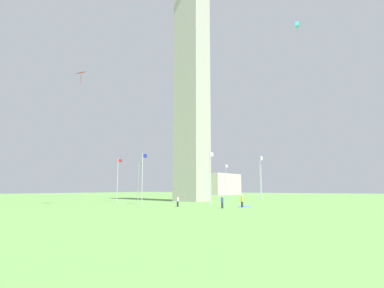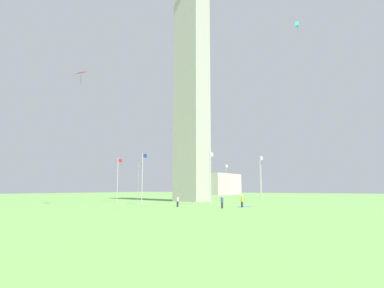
{
  "view_description": "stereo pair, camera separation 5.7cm",
  "coord_description": "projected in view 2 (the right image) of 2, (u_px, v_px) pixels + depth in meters",
  "views": [
    {
      "loc": [
        -55.97,
        -37.38,
        2.69
      ],
      "look_at": [
        0.0,
        0.0,
        12.16
      ],
      "focal_mm": 29.51,
      "sensor_mm": 36.0,
      "label": 1
    },
    {
      "loc": [
        -55.94,
        -37.42,
        2.69
      ],
      "look_at": [
        0.0,
        0.0,
        12.16
      ],
      "focal_mm": 29.51,
      "sensor_mm": 36.0,
      "label": 2
    }
  ],
  "objects": [
    {
      "name": "kite_cyan_box",
      "position": [
        297.0,
        25.0,
        60.59
      ],
      "size": [
        1.09,
        0.78,
        2.25
      ],
      "color": "#33C6D1"
    },
    {
      "name": "kite_red_diamond",
      "position": [
        81.0,
        73.0,
        51.72
      ],
      "size": [
        1.35,
        1.45,
        2.27
      ],
      "color": "red"
    },
    {
      "name": "picnic_blanket_near_first_person",
      "position": [
        244.0,
        207.0,
        46.67
      ],
      "size": [
        1.77,
        2.07,
        0.01
      ],
      "primitive_type": "cube",
      "rotation": [
        0.0,
        0.0,
        1.8
      ],
      "color": "blue",
      "rests_on": "ground"
    },
    {
      "name": "person_blue_shirt",
      "position": [
        222.0,
        202.0,
        42.86
      ],
      "size": [
        0.32,
        0.32,
        1.65
      ],
      "rotation": [
        0.0,
        0.0,
        0.18
      ],
      "color": "#2D2D38",
      "rests_on": "ground"
    },
    {
      "name": "flagpole_ne",
      "position": [
        181.0,
        180.0,
        81.97
      ],
      "size": [
        1.12,
        0.14,
        8.79
      ],
      "color": "silver",
      "rests_on": "ground"
    },
    {
      "name": "flagpole_se",
      "position": [
        118.0,
        178.0,
        64.01
      ],
      "size": [
        1.12,
        0.14,
        8.79
      ],
      "color": "silver",
      "rests_on": "ground"
    },
    {
      "name": "flagpole_s",
      "position": [
        142.0,
        176.0,
        54.28
      ],
      "size": [
        1.12,
        0.14,
        8.79
      ],
      "color": "silver",
      "rests_on": "ground"
    },
    {
      "name": "flagpole_n",
      "position": [
        226.0,
        180.0,
        79.69
      ],
      "size": [
        1.12,
        0.14,
        8.79
      ],
      "color": "silver",
      "rests_on": "ground"
    },
    {
      "name": "flagpole_sw",
      "position": [
        210.0,
        175.0,
        52.0
      ],
      "size": [
        1.12,
        0.14,
        8.79
      ],
      "color": "silver",
      "rests_on": "ground"
    },
    {
      "name": "flagpole_nw",
      "position": [
        260.0,
        179.0,
        69.96
      ],
      "size": [
        1.12,
        0.14,
        8.79
      ],
      "color": "silver",
      "rests_on": "ground"
    },
    {
      "name": "distant_building",
      "position": [
        215.0,
        184.0,
        135.82
      ],
      "size": [
        21.44,
        14.44,
        8.84
      ],
      "color": "beige",
      "rests_on": "ground"
    },
    {
      "name": "flagpole_w",
      "position": [
        261.0,
        177.0,
        58.49
      ],
      "size": [
        1.12,
        0.14,
        8.79
      ],
      "color": "silver",
      "rests_on": "ground"
    },
    {
      "name": "person_yellow_shirt",
      "position": [
        242.0,
        201.0,
        45.04
      ],
      "size": [
        0.32,
        0.32,
        1.7
      ],
      "rotation": [
        0.0,
        0.0,
        1.05
      ],
      "color": "#2D2D38",
      "rests_on": "ground"
    },
    {
      "name": "person_white_shirt",
      "position": [
        178.0,
        201.0,
        46.25
      ],
      "size": [
        0.32,
        0.32,
        1.67
      ],
      "rotation": [
        0.0,
        0.0,
        0.04
      ],
      "color": "#2D2D38",
      "rests_on": "ground"
    },
    {
      "name": "flagpole_e",
      "position": [
        139.0,
        179.0,
        75.48
      ],
      "size": [
        1.12,
        0.14,
        8.79
      ],
      "color": "silver",
      "rests_on": "ground"
    },
    {
      "name": "obelisk_monument",
      "position": [
        192.0,
        78.0,
        70.03
      ],
      "size": [
        5.93,
        5.93,
        53.89
      ],
      "color": "#B7B2A8",
      "rests_on": "ground"
    },
    {
      "name": "ground_plane",
      "position": [
        192.0,
        201.0,
        66.27
      ],
      "size": [
        260.0,
        260.0,
        0.0
      ],
      "primitive_type": "plane",
      "color": "#609347"
    }
  ]
}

